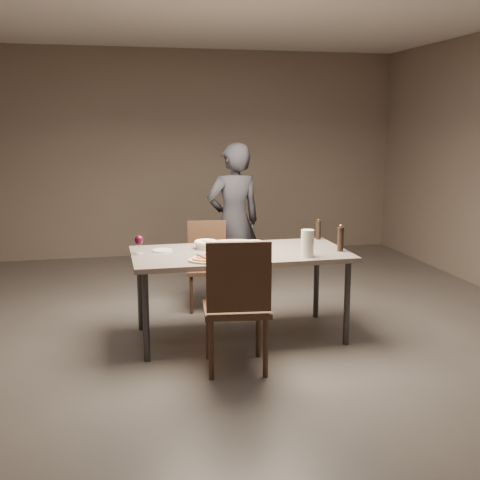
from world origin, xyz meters
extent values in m
plane|color=#59524D|center=(0.00, 0.00, 0.00)|extent=(7.00, 7.00, 0.00)
plane|color=#7E6E5E|center=(0.00, 3.50, 1.40)|extent=(6.00, 0.00, 6.00)
cube|color=slate|center=(0.00, 0.00, 0.73)|extent=(1.80, 0.90, 0.04)
cylinder|color=#333335|center=(-0.82, -0.37, 0.35)|extent=(0.05, 0.05, 0.71)
cylinder|color=#333335|center=(0.82, -0.37, 0.35)|extent=(0.05, 0.05, 0.71)
cylinder|color=#333335|center=(-0.82, 0.37, 0.35)|extent=(0.05, 0.05, 0.71)
cylinder|color=#333335|center=(0.82, 0.37, 0.35)|extent=(0.05, 0.05, 0.71)
ellipsoid|color=white|center=(-0.26, -0.26, 0.79)|extent=(0.05, 0.05, 0.01)
ellipsoid|color=white|center=(-0.30, -0.21, 0.79)|extent=(0.05, 0.05, 0.01)
ellipsoid|color=white|center=(-0.15, -0.28, 0.79)|extent=(0.05, 0.05, 0.01)
ellipsoid|color=white|center=(-0.28, -0.20, 0.79)|extent=(0.05, 0.05, 0.01)
cube|color=#203717|center=(-0.37, -0.26, 0.79)|extent=(0.06, 0.17, 0.01)
cube|color=#203717|center=(-0.32, -0.28, 0.79)|extent=(0.03, 0.17, 0.01)
cube|color=#203717|center=(-0.26, -0.30, 0.79)|extent=(0.03, 0.17, 0.01)
cube|color=#203717|center=(-0.21, -0.30, 0.79)|extent=(0.03, 0.17, 0.01)
cube|color=#203717|center=(-0.15, -0.27, 0.79)|extent=(0.05, 0.17, 0.01)
cube|color=#203717|center=(-0.10, -0.28, 0.79)|extent=(0.07, 0.17, 0.01)
cube|color=#203717|center=(-0.05, -0.27, 0.79)|extent=(0.04, 0.17, 0.01)
cube|color=#203717|center=(0.01, -0.27, 0.79)|extent=(0.04, 0.17, 0.01)
cylinder|color=#C77C80|center=(-0.01, 0.30, 0.79)|extent=(0.06, 0.06, 0.00)
cylinder|color=#C77C80|center=(-0.17, 0.21, 0.79)|extent=(0.06, 0.06, 0.00)
cylinder|color=#C77C80|center=(0.09, 0.24, 0.79)|extent=(0.06, 0.06, 0.00)
cylinder|color=#C77C80|center=(-0.13, 0.31, 0.79)|extent=(0.06, 0.06, 0.00)
cylinder|color=#C77C80|center=(-0.05, 0.22, 0.79)|extent=(0.06, 0.06, 0.00)
cylinder|color=beige|center=(-0.26, 0.19, 0.78)|extent=(0.17, 0.17, 0.07)
torus|color=beige|center=(-0.26, 0.19, 0.81)|extent=(0.20, 0.20, 0.03)
cube|color=#9E6540|center=(-0.24, 0.19, 0.80)|extent=(0.05, 0.04, 0.04)
cube|color=#9E6540|center=(-0.27, 0.21, 0.80)|extent=(0.06, 0.07, 0.04)
cube|color=#9E6540|center=(-0.27, 0.17, 0.80)|extent=(0.06, 0.07, 0.04)
cylinder|color=white|center=(0.21, 0.36, 0.76)|extent=(0.13, 0.13, 0.02)
cylinder|color=gold|center=(0.21, 0.36, 0.76)|extent=(0.09, 0.09, 0.00)
cylinder|color=black|center=(0.83, -0.16, 0.84)|extent=(0.05, 0.05, 0.19)
cylinder|color=black|center=(0.83, -0.16, 0.95)|extent=(0.06, 0.06, 0.02)
sphere|color=gold|center=(0.83, -0.16, 0.97)|extent=(0.02, 0.02, 0.02)
cylinder|color=black|center=(0.83, 0.38, 0.83)|extent=(0.04, 0.04, 0.16)
cylinder|color=black|center=(0.83, 0.38, 0.92)|extent=(0.05, 0.05, 0.02)
sphere|color=gold|center=(0.83, 0.38, 0.93)|extent=(0.02, 0.02, 0.02)
cylinder|color=silver|center=(0.49, -0.30, 0.86)|extent=(0.11, 0.11, 0.22)
cylinder|color=silver|center=(-0.83, 0.10, 0.75)|extent=(0.06, 0.06, 0.01)
cylinder|color=silver|center=(-0.83, 0.10, 0.79)|extent=(0.01, 0.01, 0.07)
ellipsoid|color=#41091C|center=(-0.83, 0.10, 0.87)|extent=(0.07, 0.07, 0.08)
cylinder|color=white|center=(-0.63, 0.17, 0.76)|extent=(0.17, 0.17, 0.01)
cube|color=#42291B|center=(-0.18, -0.65, 0.47)|extent=(0.53, 0.53, 0.04)
cylinder|color=#42291B|center=(-0.39, -0.82, 0.22)|extent=(0.04, 0.04, 0.44)
cylinder|color=#42291B|center=(-0.01, -0.86, 0.22)|extent=(0.04, 0.04, 0.44)
cylinder|color=#42291B|center=(-0.35, -0.43, 0.22)|extent=(0.04, 0.04, 0.44)
cylinder|color=#42291B|center=(0.04, -0.48, 0.22)|extent=(0.04, 0.04, 0.44)
cube|color=#42291B|center=(-0.20, -0.86, 0.76)|extent=(0.46, 0.10, 0.50)
cube|color=#42291B|center=(-0.13, 0.87, 0.39)|extent=(0.45, 0.45, 0.04)
cylinder|color=#42291B|center=(0.05, 1.01, 0.19)|extent=(0.03, 0.03, 0.38)
cylinder|color=#42291B|center=(-0.27, 1.05, 0.19)|extent=(0.03, 0.03, 0.38)
cylinder|color=#42291B|center=(0.01, 0.68, 0.19)|extent=(0.03, 0.03, 0.38)
cylinder|color=#42291B|center=(-0.32, 0.73, 0.19)|extent=(0.03, 0.03, 0.38)
cube|color=#42291B|center=(-0.11, 1.05, 0.64)|extent=(0.39, 0.09, 0.42)
imported|color=black|center=(0.20, 1.19, 0.81)|extent=(0.66, 0.50, 1.62)
camera|label=1|loc=(-1.08, -4.82, 1.80)|focal=45.00mm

